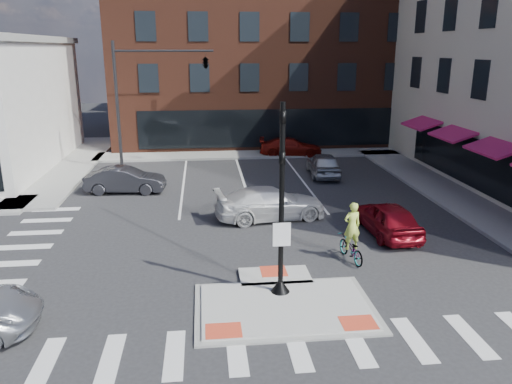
{
  "coord_description": "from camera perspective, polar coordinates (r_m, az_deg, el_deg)",
  "views": [
    {
      "loc": [
        -2.31,
        -13.8,
        7.58
      ],
      "look_at": [
        -0.24,
        5.35,
        2.0
      ],
      "focal_mm": 35.0,
      "sensor_mm": 36.0,
      "label": 1
    }
  ],
  "objects": [
    {
      "name": "bg_car_red",
      "position": [
        36.47,
        3.98,
        5.18
      ],
      "size": [
        4.71,
        2.42,
        1.31
      ],
      "primitive_type": "imported",
      "rotation": [
        0.0,
        0.0,
        1.44
      ],
      "color": "maroon",
      "rests_on": "ground"
    },
    {
      "name": "sidewalk_e",
      "position": [
        28.19,
        21.83,
        -0.47
      ],
      "size": [
        3.0,
        24.0,
        0.15
      ],
      "primitive_type": "cube",
      "color": "gray",
      "rests_on": "ground"
    },
    {
      "name": "building_n",
      "position": [
        46.09,
        0.47,
        16.44
      ],
      "size": [
        24.4,
        18.4,
        15.5
      ],
      "color": "#522619",
      "rests_on": "ground"
    },
    {
      "name": "mast_arm_signal",
      "position": [
        31.85,
        -8.49,
        13.52
      ],
      "size": [
        6.1,
        2.24,
        8.0
      ],
      "color": "black",
      "rests_on": "ground"
    },
    {
      "name": "bg_car_silver",
      "position": [
        30.84,
        7.72,
        3.17
      ],
      "size": [
        2.02,
        4.36,
        1.44
      ],
      "primitive_type": "imported",
      "rotation": [
        0.0,
        0.0,
        3.07
      ],
      "color": "#B0B3B8",
      "rests_on": "ground"
    },
    {
      "name": "refuge_island",
      "position": [
        15.66,
        3.16,
        -12.6
      ],
      "size": [
        5.4,
        4.65,
        0.13
      ],
      "color": "gray",
      "rests_on": "ground"
    },
    {
      "name": "building_far_left",
      "position": [
        65.87,
        -7.86,
        13.78
      ],
      "size": [
        10.0,
        12.0,
        10.0
      ],
      "primitive_type": "cube",
      "color": "slate",
      "rests_on": "ground"
    },
    {
      "name": "bg_car_dark",
      "position": [
        27.9,
        -14.72,
        1.34
      ],
      "size": [
        4.34,
        1.81,
        1.39
      ],
      "primitive_type": "imported",
      "rotation": [
        0.0,
        0.0,
        1.49
      ],
      "color": "#29292E",
      "rests_on": "ground"
    },
    {
      "name": "signal_pole",
      "position": [
        15.3,
        2.9,
        -3.83
      ],
      "size": [
        0.6,
        0.6,
        5.98
      ],
      "color": "black",
      "rests_on": "refuge_island"
    },
    {
      "name": "red_sedan",
      "position": [
        21.61,
        14.79,
        -2.92
      ],
      "size": [
        1.92,
        4.28,
        1.43
      ],
      "primitive_type": "imported",
      "rotation": [
        0.0,
        0.0,
        3.2
      ],
      "color": "maroon",
      "rests_on": "ground"
    },
    {
      "name": "building_far_right",
      "position": [
        68.75,
        3.42,
        14.82
      ],
      "size": [
        12.0,
        12.0,
        12.0
      ],
      "primitive_type": "cube",
      "color": "brown",
      "rests_on": "ground"
    },
    {
      "name": "sidewalk_n",
      "position": [
        36.96,
        2.23,
        4.44
      ],
      "size": [
        26.0,
        3.0,
        0.15
      ],
      "primitive_type": "cube",
      "color": "gray",
      "rests_on": "ground"
    },
    {
      "name": "white_pickup",
      "position": [
        22.82,
        1.66,
        -1.3
      ],
      "size": [
        5.31,
        2.78,
        1.47
      ],
      "primitive_type": "imported",
      "rotation": [
        0.0,
        0.0,
        1.72
      ],
      "color": "silver",
      "rests_on": "ground"
    },
    {
      "name": "ground",
      "position": [
        15.91,
        3.01,
        -12.32
      ],
      "size": [
        120.0,
        120.0,
        0.0
      ],
      "primitive_type": "plane",
      "color": "#28282B",
      "rests_on": "ground"
    },
    {
      "name": "cyclist",
      "position": [
        18.71,
        10.82,
        -5.53
      ],
      "size": [
        0.93,
        1.87,
        2.24
      ],
      "rotation": [
        0.0,
        0.0,
        3.32
      ],
      "color": "#3F3F44",
      "rests_on": "ground"
    }
  ]
}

